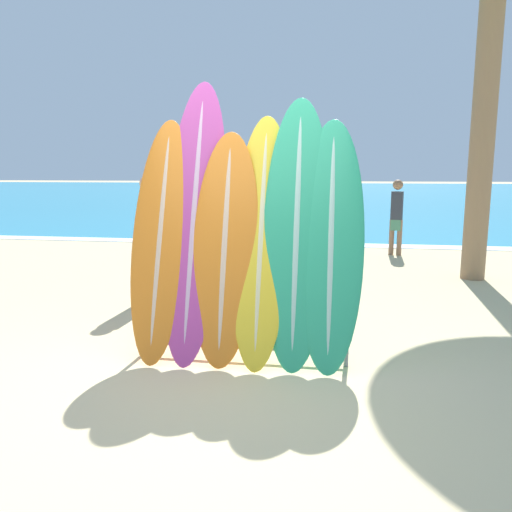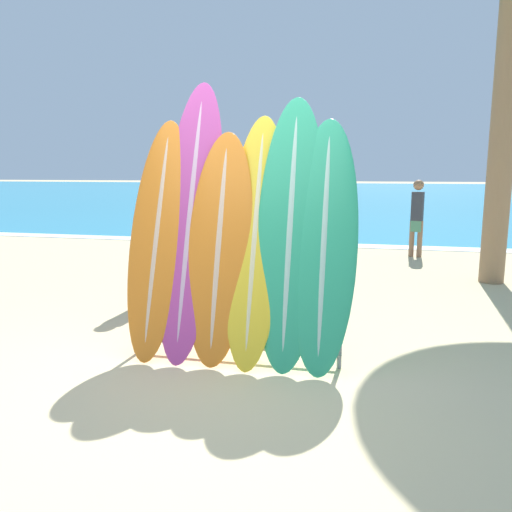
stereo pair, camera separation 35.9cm
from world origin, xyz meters
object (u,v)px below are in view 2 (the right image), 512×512
Objects in this scene: surfboard_slot_0 at (158,237)px; surfboard_slot_1 at (191,217)px; surfboard_slot_5 at (324,244)px; surfboard_slot_3 at (255,239)px; person_far_left at (213,208)px; surfboard_slot_4 at (290,231)px; person_far_right at (159,232)px; person_mid_beach at (319,207)px; person_near_water at (417,215)px; surfboard_slot_2 at (220,246)px; surfboard_rack at (235,313)px.

surfboard_slot_1 is (0.30, 0.07, 0.18)m from surfboard_slot_0.
surfboard_slot_5 is at bearing -4.43° from surfboard_slot_1.
surfboard_slot_3 is (0.62, -0.06, -0.17)m from surfboard_slot_1.
surfboard_slot_4 is at bearing -5.88° from person_far_left.
surfboard_slot_1 is at bearing 109.83° from person_far_right.
surfboard_slot_4 is 2.68m from person_far_right.
person_mid_beach is 4.60m from person_far_right.
person_near_water is 0.87× the size of person_mid_beach.
surfboard_slot_0 is 1.06× the size of surfboard_slot_2.
surfboard_slot_4 is (0.92, -0.06, -0.09)m from surfboard_slot_1.
surfboard_slot_4 is (0.47, 0.08, 0.73)m from surfboard_rack.
person_far_left is (-2.15, 5.41, -0.16)m from surfboard_slot_3.
surfboard_slot_4 is (0.62, 0.04, 0.15)m from surfboard_slot_2.
surfboard_rack is at bearing -10.42° from person_far_left.
surfboard_slot_0 is 1.94m from person_far_right.
person_far_left is (-3.98, -0.56, 0.10)m from person_near_water.
surfboard_slot_2 is (-0.15, 0.04, 0.58)m from surfboard_rack.
person_near_water is at bearing -147.33° from person_mid_beach.
surfboard_slot_0 is 0.91m from surfboard_slot_3.
surfboard_slot_2 is at bearing -176.04° from surfboard_slot_4.
person_near_water is at bearing 71.79° from surfboard_rack.
person_mid_beach is at bearing 77.39° from person_far_left.
person_far_right reaches higher than person_near_water.
person_mid_beach is at bearing -123.16° from person_far_right.
surfboard_slot_0 is 6.58m from person_near_water.
surfboard_rack is 0.86× the size of surfboard_slot_3.
person_mid_beach reaches higher than surfboard_rack.
surfboard_slot_3 is at bearing 0.21° from surfboard_slot_0.
surfboard_slot_1 is 2.04m from person_far_right.
person_far_right is (-1.38, 1.80, -0.13)m from surfboard_slot_2.
surfboard_rack is at bearing -176.37° from surfboard_slot_5.
person_far_right is at bearing 142.13° from surfboard_slot_5.
surfboard_slot_2 is 0.64m from surfboard_slot_4.
person_mid_beach is 2.16m from person_far_left.
person_near_water is 0.89× the size of person_far_left.
surfboard_slot_3 is (0.31, 0.04, 0.07)m from surfboard_slot_2.
surfboard_slot_1 is 5.57m from person_far_left.
surfboard_slot_3 is at bearing -5.93° from surfboard_slot_1.
surfboard_slot_4 reaches higher than surfboard_slot_3.
person_far_left is (-1.53, 5.35, -0.33)m from surfboard_slot_1.
person_near_water is (1.99, 6.05, 0.39)m from surfboard_rack.
surfboard_slot_2 reaches higher than person_far_right.
surfboard_slot_5 is at bearing -2.88° from surfboard_slot_3.
surfboard_slot_0 reaches higher than person_far_left.
surfboard_slot_3 is 0.60m from surfboard_slot_5.
surfboard_slot_0 is 1.22m from surfboard_slot_4.
surfboard_slot_3 reaches higher than surfboard_rack.
person_far_left is at bearing 106.00° from surfboard_slot_1.
surfboard_slot_5 reaches higher than surfboard_rack.
surfboard_slot_4 reaches higher than surfboard_rack.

